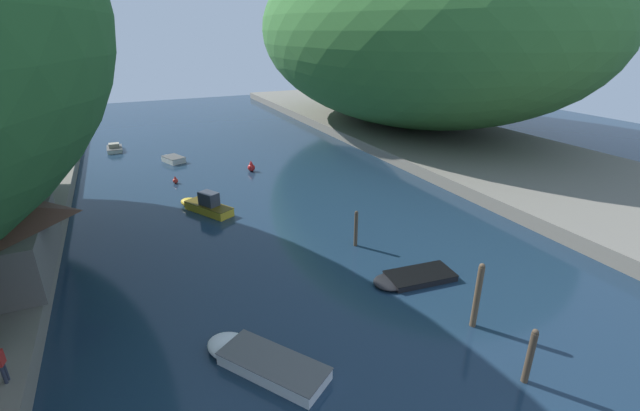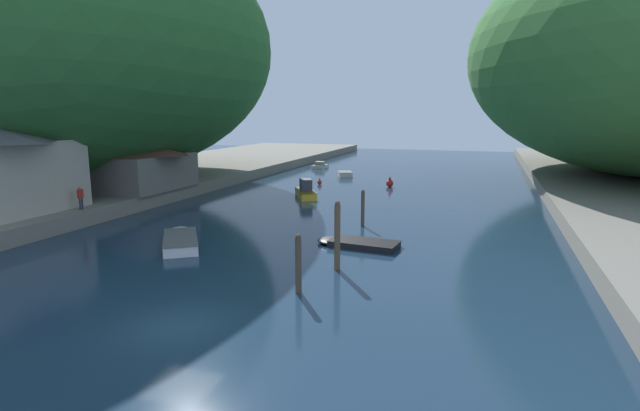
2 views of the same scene
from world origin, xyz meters
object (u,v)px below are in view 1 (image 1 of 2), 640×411
boat_red_skiff (411,278)px  boat_small_dinghy (172,159)px  boat_yellow_tender (204,205)px  channel_buoy_near (251,167)px  person_on_quay (1,362)px  boat_far_right_bank (115,148)px  boat_navy_launch (260,360)px  channel_buoy_far (175,180)px

boat_red_skiff → boat_small_dinghy: size_ratio=1.44×
boat_yellow_tender → channel_buoy_near: (6.64, 8.86, -0.08)m
boat_yellow_tender → person_on_quay: size_ratio=3.32×
boat_far_right_bank → boat_navy_launch: boat_far_right_bank is taller
boat_yellow_tender → channel_buoy_near: boat_yellow_tender is taller
boat_yellow_tender → person_on_quay: 20.15m
boat_red_skiff → person_on_quay: bearing=98.4°
boat_navy_launch → person_on_quay: bearing=133.2°
boat_yellow_tender → person_on_quay: person_on_quay is taller
boat_red_skiff → boat_small_dinghy: boat_small_dinghy is taller
boat_yellow_tender → boat_far_right_bank: (-6.47, 24.40, -0.22)m
boat_red_skiff → boat_small_dinghy: bearing=22.9°
boat_small_dinghy → boat_far_right_bank: size_ratio=0.94×
boat_yellow_tender → boat_far_right_bank: boat_yellow_tender is taller
person_on_quay → boat_small_dinghy: bearing=-5.7°
channel_buoy_far → person_on_quay: 26.98m
boat_yellow_tender → channel_buoy_near: 11.07m
boat_small_dinghy → person_on_quay: size_ratio=2.16×
boat_far_right_bank → channel_buoy_near: bearing=-50.3°
boat_small_dinghy → boat_far_right_bank: 10.00m
boat_small_dinghy → channel_buoy_far: 8.09m
boat_small_dinghy → boat_red_skiff: bearing=-94.8°
boat_red_skiff → boat_yellow_tender: boat_yellow_tender is taller
channel_buoy_near → channel_buoy_far: channel_buoy_near is taller
boat_yellow_tender → person_on_quay: bearing=-152.0°
boat_navy_launch → channel_buoy_far: size_ratio=8.15×
boat_small_dinghy → channel_buoy_near: size_ratio=3.11×
boat_far_right_bank → boat_small_dinghy: bearing=-54.3°
boat_red_skiff → channel_buoy_far: channel_buoy_far is taller
boat_far_right_bank → person_on_quay: size_ratio=2.29×
boat_red_skiff → boat_navy_launch: 10.82m
boat_far_right_bank → channel_buoy_far: 16.96m
boat_navy_launch → boat_far_right_bank: bearing=62.7°
boat_yellow_tender → boat_far_right_bank: bearing=75.6°
boat_red_skiff → channel_buoy_near: 25.09m
boat_navy_launch → channel_buoy_near: 28.98m
boat_navy_launch → channel_buoy_far: 27.29m
boat_far_right_bank → person_on_quay: (-4.41, -41.28, 1.81)m
boat_yellow_tender → channel_buoy_far: bearing=69.4°
channel_buoy_far → channel_buoy_near: bearing=4.4°
boat_small_dinghy → boat_yellow_tender: size_ratio=0.65×
boat_red_skiff → channel_buoy_near: bearing=12.0°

